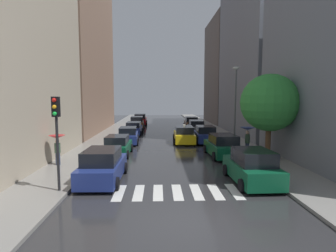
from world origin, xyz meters
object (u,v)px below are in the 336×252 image
(parked_car_left_fifth, at_px, (137,123))
(pedestrian_near_tree, at_px, (57,143))
(parked_car_right_nearest, at_px, (252,167))
(taxi_midroad, at_px, (184,135))
(parked_car_left_third, at_px, (128,136))
(pedestrian_by_kerb, at_px, (268,134))
(parked_car_left_fourth, at_px, (134,129))
(parked_car_right_second, at_px, (223,146))
(street_tree_right, at_px, (269,103))
(lamp_post_right, at_px, (235,102))
(parked_car_left_second, at_px, (118,146))
(parked_car_left_sixth, at_px, (140,120))
(parked_car_right_fifth, at_px, (191,123))
(pedestrian_foreground, at_px, (248,134))
(parked_car_right_third, at_px, (205,135))
(traffic_light_left_corner, at_px, (56,123))
(parked_car_left_nearest, at_px, (103,166))
(parked_car_right_fourth, at_px, (196,127))

(parked_car_left_fifth, bearing_deg, pedestrian_near_tree, 168.94)
(parked_car_right_nearest, bearing_deg, taxi_midroad, 8.58)
(parked_car_left_third, distance_m, pedestrian_by_kerb, 12.73)
(parked_car_left_fourth, height_order, pedestrian_near_tree, pedestrian_near_tree)
(parked_car_right_second, relative_size, street_tree_right, 0.75)
(lamp_post_right, bearing_deg, parked_car_left_second, -168.27)
(parked_car_left_sixth, relative_size, pedestrian_by_kerb, 2.20)
(parked_car_left_fifth, xyz_separation_m, pedestrian_by_kerb, (11.33, -18.53, 0.81))
(parked_car_left_second, relative_size, taxi_midroad, 0.86)
(parked_car_right_second, distance_m, lamp_post_right, 4.51)
(parked_car_left_second, xyz_separation_m, parked_car_right_fifth, (7.89, 18.59, 0.05))
(parked_car_right_fifth, bearing_deg, parked_car_left_fourth, 132.03)
(parked_car_left_fourth, relative_size, pedestrian_by_kerb, 2.19)
(parked_car_left_third, xyz_separation_m, parked_car_right_second, (7.72, -6.17, 0.04))
(parked_car_right_fifth, relative_size, taxi_midroad, 0.93)
(parked_car_left_second, height_order, parked_car_left_fourth, parked_car_left_second)
(parked_car_left_fourth, bearing_deg, parked_car_left_fifth, 1.56)
(parked_car_left_fifth, relative_size, pedestrian_near_tree, 2.39)
(parked_car_left_fifth, distance_m, pedestrian_foreground, 21.06)
(parked_car_right_third, relative_size, pedestrian_near_tree, 2.25)
(parked_car_left_fifth, bearing_deg, traffic_light_left_corner, 174.52)
(parked_car_right_nearest, distance_m, street_tree_right, 6.31)
(traffic_light_left_corner, distance_m, lamp_post_right, 15.12)
(pedestrian_foreground, bearing_deg, parked_car_left_sixth, 156.83)
(parked_car_left_nearest, xyz_separation_m, parked_car_left_third, (0.03, 12.05, -0.07))
(lamp_post_right, bearing_deg, parked_car_right_third, 115.17)
(parked_car_right_third, height_order, traffic_light_left_corner, traffic_light_left_corner)
(parked_car_right_nearest, xyz_separation_m, lamp_post_right, (1.62, 9.11, 3.25))
(parked_car_left_second, bearing_deg, pedestrian_by_kerb, -91.31)
(pedestrian_by_kerb, bearing_deg, parked_car_left_fifth, 16.29)
(pedestrian_foreground, xyz_separation_m, pedestrian_by_kerb, (1.61, 0.13, -0.06))
(parked_car_right_second, bearing_deg, parked_car_left_fourth, 28.85)
(pedestrian_by_kerb, relative_size, street_tree_right, 0.36)
(pedestrian_near_tree, bearing_deg, parked_car_right_fourth, -62.40)
(parked_car_left_second, bearing_deg, parked_car_left_third, -1.17)
(parked_car_left_third, xyz_separation_m, parked_car_left_fourth, (-0.02, 6.45, -0.02))
(parked_car_left_fourth, xyz_separation_m, pedestrian_foreground, (9.62, -12.55, 0.96))
(taxi_midroad, xyz_separation_m, street_tree_right, (5.00, -8.18, 3.28))
(parked_car_left_nearest, distance_m, pedestrian_near_tree, 4.74)
(parked_car_left_nearest, relative_size, pedestrian_near_tree, 2.40)
(taxi_midroad, distance_m, pedestrian_near_tree, 12.80)
(parked_car_left_third, xyz_separation_m, parked_car_left_sixth, (-0.02, 18.44, 0.08))
(parked_car_left_second, bearing_deg, parked_car_right_second, -93.75)
(parked_car_left_third, xyz_separation_m, taxi_midroad, (5.42, 0.24, 0.02))
(parked_car_right_second, bearing_deg, parked_car_right_fourth, -1.82)
(parked_car_left_nearest, height_order, parked_car_left_fourth, parked_car_left_nearest)
(parked_car_left_fourth, xyz_separation_m, parked_car_right_fifth, (7.70, 6.64, 0.05))
(lamp_post_right, bearing_deg, parked_car_right_fifth, 95.66)
(parked_car_left_second, xyz_separation_m, pedestrian_by_kerb, (11.42, -0.46, 0.90))
(parked_car_right_third, bearing_deg, parked_car_left_fifth, 33.03)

